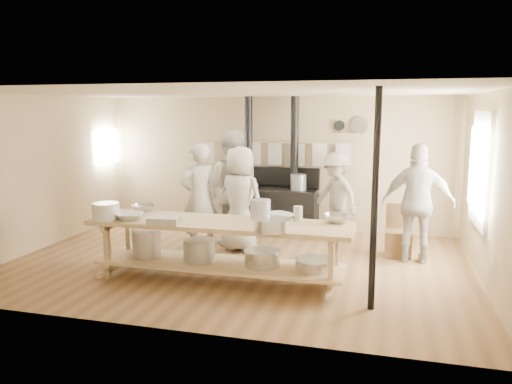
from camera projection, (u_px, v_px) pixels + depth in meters
ground at (239, 262)px, 7.75m from camera, size 7.00×7.00×0.00m
room_shell at (238, 158)px, 7.48m from camera, size 7.00×7.00×7.00m
window_right at (481, 169)px, 7.19m from camera, size 0.09×1.50×1.65m
left_opening at (107, 147)px, 10.28m from camera, size 0.00×0.90×0.90m
stove at (270, 205)px, 9.68m from camera, size 1.90×0.75×2.60m
towel_rail at (274, 151)px, 9.78m from camera, size 3.00×0.04×0.47m
back_wall_shelf at (351, 128)px, 9.37m from camera, size 0.63×0.14×0.32m
prep_table at (219, 245)px, 6.81m from camera, size 3.60×0.90×0.85m
support_post at (375, 201)px, 5.73m from camera, size 0.08×0.08×2.60m
cook_far_left at (199, 198)px, 8.23m from camera, size 0.78×0.77×1.81m
cook_left at (231, 188)px, 8.69m from camera, size 0.97×0.76×1.99m
cook_center at (240, 199)px, 8.28m from camera, size 0.97×0.76×1.75m
cook_right at (418, 203)px, 7.63m from camera, size 1.10×0.49×1.85m
cook_by_window at (336, 195)px, 9.15m from camera, size 1.16×1.10×1.58m
chair at (398, 241)px, 8.05m from camera, size 0.42×0.42×0.84m
bowl_white_a at (130, 216)px, 6.85m from camera, size 0.49×0.49×0.09m
bowl_steel_a at (143, 208)px, 7.39m from camera, size 0.46×0.46×0.10m
bowl_white_b at (277, 217)px, 6.77m from camera, size 0.57×0.57×0.10m
bowl_steel_b at (337, 218)px, 6.66m from camera, size 0.50×0.50×0.11m
roasting_pan at (164, 220)px, 6.60m from camera, size 0.44×0.31×0.09m
mixing_bowl_large at (272, 225)px, 6.22m from camera, size 0.62×0.62×0.15m
bucket_galv at (260, 209)px, 6.92m from camera, size 0.35×0.35×0.26m
deep_bowl_enamel at (106, 211)px, 6.86m from camera, size 0.48×0.48×0.23m
pitcher at (298, 213)px, 6.79m from camera, size 0.13×0.13×0.20m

